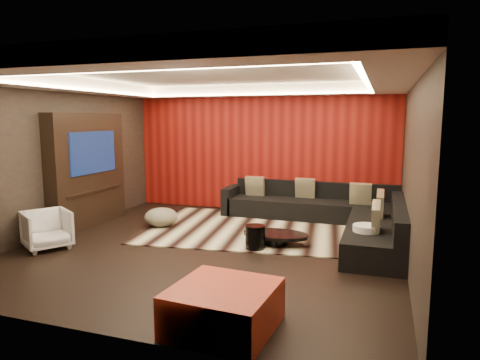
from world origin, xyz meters
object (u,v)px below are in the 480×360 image
(drum_stool, at_px, (255,237))
(sectional_sofa, at_px, (332,215))
(orange_ottoman, at_px, (223,308))
(armchair, at_px, (47,230))
(white_side_table, at_px, (366,241))
(coffee_table, at_px, (276,238))

(drum_stool, relative_size, sectional_sofa, 0.10)
(drum_stool, xyz_separation_m, sectional_sofa, (1.01, 1.75, 0.05))
(orange_ottoman, xyz_separation_m, armchair, (-3.67, 1.59, 0.10))
(orange_ottoman, bearing_deg, sectional_sofa, 82.68)
(drum_stool, xyz_separation_m, white_side_table, (1.70, 0.18, 0.04))
(coffee_table, height_order, drum_stool, drum_stool)
(white_side_table, distance_m, sectional_sofa, 1.72)
(orange_ottoman, relative_size, armchair, 1.43)
(armchair, xyz_separation_m, sectional_sofa, (4.23, 2.77, -0.05))
(coffee_table, bearing_deg, orange_ottoman, -86.20)
(white_side_table, distance_m, armchair, 5.07)
(coffee_table, height_order, white_side_table, white_side_table)
(white_side_table, xyz_separation_m, orange_ottoman, (-1.25, -2.79, -0.03))
(drum_stool, relative_size, white_side_table, 0.76)
(coffee_table, xyz_separation_m, orange_ottoman, (0.20, -2.97, 0.11))
(white_side_table, xyz_separation_m, sectional_sofa, (-0.69, 1.57, 0.01))
(coffee_table, xyz_separation_m, armchair, (-3.48, -1.38, 0.20))
(coffee_table, height_order, armchair, armchair)
(coffee_table, height_order, orange_ottoman, orange_ottoman)
(orange_ottoman, bearing_deg, drum_stool, 99.76)
(armchair, height_order, sectional_sofa, sectional_sofa)
(drum_stool, distance_m, armchair, 3.38)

